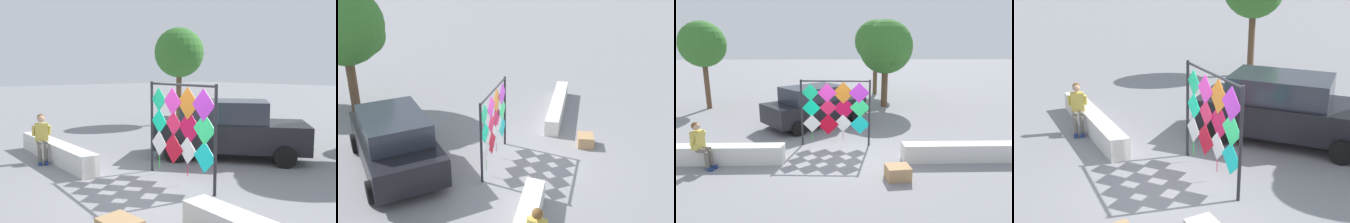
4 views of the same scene
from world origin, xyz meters
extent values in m
plane|color=gray|center=(0.00, 0.00, 0.00)|extent=(120.00, 120.00, 0.00)
cube|color=silver|center=(-4.11, -0.55, 0.28)|extent=(4.55, 0.49, 0.56)
cylinder|color=#232328|center=(-1.44, 1.03, 1.19)|extent=(0.07, 0.07, 2.37)
cylinder|color=#232328|center=(0.94, 0.90, 1.19)|extent=(0.07, 0.07, 2.37)
cylinder|color=#232328|center=(-0.25, 0.97, 2.32)|extent=(2.39, 0.18, 0.06)
cube|color=white|center=(-1.09, 0.99, 0.80)|extent=(0.64, 0.04, 0.64)
cylinder|color=#16E536|center=(-1.09, 1.00, 0.32)|extent=(0.02, 0.02, 0.33)
cube|color=red|center=(-0.51, 0.97, 0.77)|extent=(0.76, 0.05, 0.76)
cube|color=white|center=(0.01, 0.97, 0.81)|extent=(0.64, 0.04, 0.64)
cylinder|color=#E51648|center=(0.01, 0.98, 0.35)|extent=(0.02, 0.02, 0.29)
cube|color=#15DDD5|center=(0.62, 0.91, 0.78)|extent=(0.71, 0.05, 0.71)
cube|color=#0AECA9|center=(-1.10, 1.00, 1.37)|extent=(0.64, 0.04, 0.64)
cylinder|color=#E51653|center=(-1.10, 1.01, 0.93)|extent=(0.02, 0.02, 0.24)
cube|color=#F31F53|center=(-0.51, 0.98, 1.38)|extent=(0.61, 0.04, 0.61)
cylinder|color=#16E5B2|center=(-0.51, 0.99, 0.93)|extent=(0.02, 0.02, 0.29)
cube|color=#CC0D43|center=(0.06, 0.97, 1.36)|extent=(0.78, 0.05, 0.78)
cylinder|color=#16E5AB|center=(0.06, 0.98, 0.80)|extent=(0.02, 0.02, 0.34)
cube|color=#31F17F|center=(0.61, 0.91, 1.39)|extent=(0.71, 0.05, 0.71)
cube|color=#17D288|center=(-1.12, 1.01, 1.92)|extent=(0.61, 0.04, 0.61)
cylinder|color=#E51668|center=(-1.12, 1.02, 1.50)|extent=(0.02, 0.02, 0.24)
cube|color=#F039BD|center=(-0.54, 0.97, 1.91)|extent=(0.68, 0.05, 0.68)
cube|color=orange|center=(0.02, 0.95, 1.91)|extent=(0.76, 0.05, 0.76)
cube|color=#BE33D1|center=(0.58, 0.91, 1.91)|extent=(0.73, 0.05, 0.73)
cylinder|color=#30E516|center=(0.58, 0.92, 1.39)|extent=(0.02, 0.02, 0.31)
cylinder|color=#666056|center=(-3.94, -1.08, 0.28)|extent=(0.11, 0.11, 0.56)
cylinder|color=#666056|center=(-4.09, -1.03, 0.59)|extent=(0.33, 0.21, 0.13)
cube|color=navy|center=(-3.88, -1.09, 0.04)|extent=(0.26, 0.16, 0.09)
cylinder|color=#666056|center=(-3.89, -0.91, 0.28)|extent=(0.11, 0.11, 0.56)
cylinder|color=#666056|center=(-4.04, -0.87, 0.59)|extent=(0.33, 0.21, 0.13)
cube|color=navy|center=(-3.84, -0.93, 0.04)|extent=(0.26, 0.16, 0.09)
cube|color=gold|center=(-4.21, -0.91, 0.88)|extent=(0.29, 0.40, 0.52)
sphere|color=tan|center=(-4.21, -0.91, 1.28)|extent=(0.22, 0.22, 0.22)
sphere|color=brown|center=(-4.23, -0.90, 1.30)|extent=(0.22, 0.22, 0.22)
cylinder|color=gold|center=(-4.26, -1.13, 0.93)|extent=(0.19, 0.13, 0.31)
cylinder|color=gold|center=(-4.13, -0.70, 0.93)|extent=(0.19, 0.13, 0.31)
cube|color=black|center=(-1.16, 3.78, 0.70)|extent=(4.71, 4.36, 0.81)
cube|color=#282D38|center=(-1.28, 3.68, 1.43)|extent=(3.03, 2.92, 0.64)
cylinder|color=black|center=(-0.59, 5.50, 0.30)|extent=(0.61, 0.56, 0.60)
cylinder|color=black|center=(0.64, 4.01, 0.30)|extent=(0.61, 0.56, 0.60)
cylinder|color=black|center=(-2.95, 3.55, 0.30)|extent=(0.61, 0.56, 0.60)
cylinder|color=black|center=(-1.73, 2.06, 0.30)|extent=(0.61, 0.56, 0.60)
cylinder|color=brown|center=(-7.45, 7.16, 1.41)|extent=(0.27, 0.27, 2.82)
camera|label=1|loc=(5.93, -4.43, 2.63)|focal=37.76mm
camera|label=2|loc=(-10.44, -1.65, 6.04)|focal=41.65mm
camera|label=3|loc=(-0.20, -8.74, 3.56)|focal=30.28mm
camera|label=4|loc=(7.39, -3.67, 4.53)|focal=47.58mm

